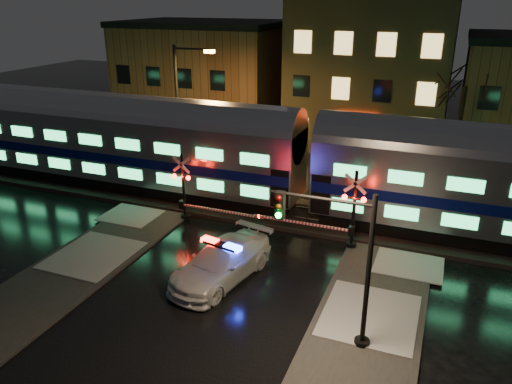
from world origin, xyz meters
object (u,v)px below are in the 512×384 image
at_px(traffic_light, 341,266).
at_px(streetlight, 181,103).
at_px(crossing_signal_right, 345,217).
at_px(crossing_signal_left, 189,195).
at_px(police_car, 222,262).

xyz_separation_m(traffic_light, streetlight, (-13.83, 13.82, 1.92)).
distance_m(crossing_signal_right, streetlight, 14.61).
xyz_separation_m(crossing_signal_left, traffic_light, (9.79, -7.12, 1.51)).
bearing_deg(streetlight, police_car, -54.40).
distance_m(crossing_signal_right, traffic_light, 7.38).
bearing_deg(crossing_signal_left, streetlight, 121.09).
distance_m(traffic_light, streetlight, 19.65).
bearing_deg(traffic_light, police_car, 151.55).
distance_m(police_car, traffic_light, 6.49).
xyz_separation_m(crossing_signal_right, streetlight, (-12.55, 6.70, 3.33)).
distance_m(crossing_signal_right, crossing_signal_left, 8.51).
distance_m(police_car, crossing_signal_left, 6.39).
bearing_deg(police_car, streetlight, 137.24).
height_order(police_car, crossing_signal_right, crossing_signal_right).
height_order(police_car, crossing_signal_left, crossing_signal_left).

